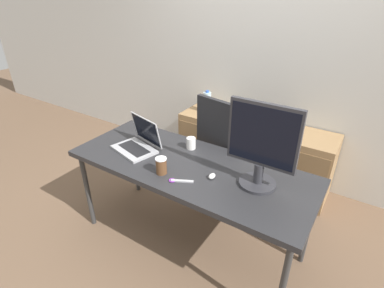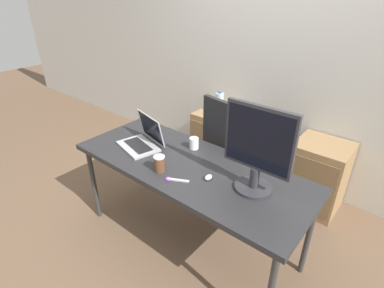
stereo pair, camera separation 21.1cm
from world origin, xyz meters
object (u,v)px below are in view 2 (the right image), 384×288
object	(u,v)px
office_chair	(235,168)
water_bottle	(220,103)
coffee_cup_white	(194,143)
cabinet_right	(317,176)
monitor	(258,150)
laptop_center	(142,140)
mouse	(208,177)
coffee_cup_brown	(159,164)
cabinet_left	(218,140)

from	to	relation	value
office_chair	water_bottle	bearing A→B (deg)	137.19
office_chair	water_bottle	size ratio (longest dim) A/B	4.56
coffee_cup_white	cabinet_right	bearing A→B (deg)	50.86
coffee_cup_white	monitor	bearing A→B (deg)	-15.16
cabinet_right	laptop_center	xyz separation A→B (m)	(-1.08, -1.13, 0.47)
coffee_cup_white	water_bottle	bearing A→B (deg)	113.13
office_chair	mouse	size ratio (longest dim) A/B	17.87
office_chair	coffee_cup_brown	xyz separation A→B (m)	(-0.13, -0.81, 0.39)
laptop_center	coffee_cup_white	xyz separation A→B (m)	(0.35, 0.23, -0.01)
cabinet_right	coffee_cup_white	distance (m)	1.26
cabinet_right	coffee_cup_brown	world-z (taller)	coffee_cup_brown
laptop_center	mouse	xyz separation A→B (m)	(0.69, -0.04, -0.04)
water_bottle	laptop_center	distance (m)	1.14
laptop_center	mouse	bearing A→B (deg)	-3.41
monitor	coffee_cup_white	bearing A→B (deg)	164.84
mouse	coffee_cup_brown	bearing A→B (deg)	-157.18
monitor	mouse	xyz separation A→B (m)	(-0.28, -0.10, -0.27)
water_bottle	mouse	bearing A→B (deg)	-58.19
laptop_center	water_bottle	bearing A→B (deg)	92.16
cabinet_left	cabinet_right	world-z (taller)	same
cabinet_right	mouse	xyz separation A→B (m)	(-0.40, -1.18, 0.44)
laptop_center	monitor	xyz separation A→B (m)	(0.97, 0.06, 0.23)
cabinet_right	coffee_cup_brown	size ratio (longest dim) A/B	5.61
cabinet_left	water_bottle	world-z (taller)	water_bottle
office_chair	monitor	distance (m)	0.97
office_chair	coffee_cup_white	xyz separation A→B (m)	(-0.15, -0.41, 0.37)
water_bottle	monitor	bearing A→B (deg)	-46.84
cabinet_left	coffee_cup_brown	xyz separation A→B (m)	(0.41, -1.31, 0.48)
cabinet_right	monitor	bearing A→B (deg)	-96.15
coffee_cup_white	coffee_cup_brown	distance (m)	0.40
monitor	coffee_cup_brown	distance (m)	0.68
monitor	coffee_cup_white	world-z (taller)	monitor
mouse	coffee_cup_white	world-z (taller)	coffee_cup_white
office_chair	coffee_cup_white	distance (m)	0.57
cabinet_right	monitor	xyz separation A→B (m)	(-0.12, -1.08, 0.70)
cabinet_right	coffee_cup_white	bearing A→B (deg)	-129.14
monitor	mouse	bearing A→B (deg)	-160.50
cabinet_left	coffee_cup_brown	distance (m)	1.45
monitor	office_chair	bearing A→B (deg)	129.19
water_bottle	coffee_cup_white	world-z (taller)	water_bottle
office_chair	cabinet_left	world-z (taller)	office_chair
water_bottle	cabinet_right	bearing A→B (deg)	-0.11
monitor	coffee_cup_brown	world-z (taller)	monitor
cabinet_left	coffee_cup_white	xyz separation A→B (m)	(0.39, -0.91, 0.47)
cabinet_left	cabinet_right	bearing A→B (deg)	0.00
cabinet_right	water_bottle	bearing A→B (deg)	179.89
cabinet_left	coffee_cup_white	distance (m)	1.09
cabinet_left	monitor	bearing A→B (deg)	-46.78
cabinet_right	laptop_center	distance (m)	1.64
water_bottle	coffee_cup_white	size ratio (longest dim) A/B	2.66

